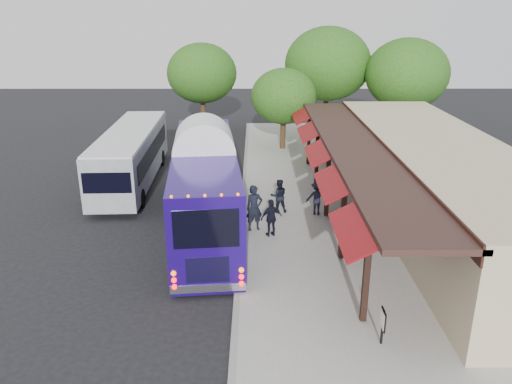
% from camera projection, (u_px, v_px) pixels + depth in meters
% --- Properties ---
extents(ground, '(90.00, 90.00, 0.00)m').
position_uv_depth(ground, '(238.00, 262.00, 18.42)').
color(ground, black).
rests_on(ground, ground).
extents(sidewalk, '(10.00, 40.00, 0.15)m').
position_uv_depth(sidewalk, '(353.00, 218.00, 22.17)').
color(sidewalk, '#9E9B93').
rests_on(sidewalk, ground).
extents(curb, '(0.20, 40.00, 0.16)m').
position_uv_depth(curb, '(242.00, 219.00, 22.16)').
color(curb, gray).
rests_on(curb, ground).
extents(station_shelter, '(8.15, 20.00, 3.60)m').
position_uv_depth(station_shelter, '(434.00, 181.00, 21.58)').
color(station_shelter, tan).
rests_on(station_shelter, ground).
extents(coach_bus, '(3.63, 11.91, 3.75)m').
position_uv_depth(coach_bus, '(205.00, 183.00, 20.81)').
color(coach_bus, '#1C0866').
rests_on(coach_bus, ground).
extents(city_bus, '(2.76, 10.87, 2.90)m').
position_uv_depth(city_bus, '(131.00, 154.00, 26.61)').
color(city_bus, gray).
rests_on(city_bus, ground).
extents(ped_a, '(0.82, 0.67, 1.94)m').
position_uv_depth(ped_a, '(254.00, 208.00, 20.52)').
color(ped_a, black).
rests_on(ped_a, sidewalk).
extents(ped_b, '(0.80, 0.65, 1.55)m').
position_uv_depth(ped_b, '(279.00, 196.00, 22.45)').
color(ped_b, black).
rests_on(ped_b, sidewalk).
extents(ped_c, '(0.99, 0.72, 1.57)m').
position_uv_depth(ped_c, '(271.00, 218.00, 20.04)').
color(ped_c, black).
rests_on(ped_c, sidewalk).
extents(ped_d, '(1.14, 0.84, 1.57)m').
position_uv_depth(ped_d, '(317.00, 198.00, 22.19)').
color(ped_d, black).
rests_on(ped_d, sidewalk).
extents(sign_board, '(0.06, 0.48, 1.05)m').
position_uv_depth(sign_board, '(383.00, 321.00, 13.43)').
color(sign_board, black).
rests_on(sign_board, sidewalk).
extents(tree_left, '(4.22, 4.22, 5.41)m').
position_uv_depth(tree_left, '(284.00, 96.00, 32.24)').
color(tree_left, '#382314').
rests_on(tree_left, ground).
extents(tree_mid, '(6.15, 6.15, 7.87)m').
position_uv_depth(tree_mid, '(328.00, 64.00, 35.64)').
color(tree_mid, '#382314').
rests_on(tree_mid, ground).
extents(tree_right, '(5.61, 5.61, 7.19)m').
position_uv_depth(tree_right, '(407.00, 74.00, 33.69)').
color(tree_right, '#382314').
rests_on(tree_right, ground).
extents(tree_far, '(5.21, 5.21, 6.67)m').
position_uv_depth(tree_far, '(202.00, 73.00, 37.22)').
color(tree_far, '#382314').
rests_on(tree_far, ground).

